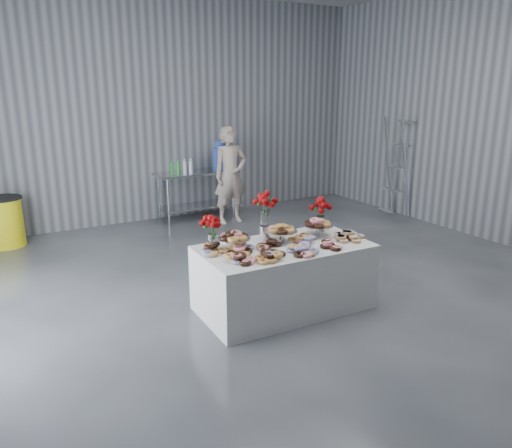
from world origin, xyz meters
The scene contains 17 objects.
ground centered at (0.00, 0.00, 0.00)m, with size 9.00×9.00×0.00m, color #35373C.
room_walls centered at (-0.27, 0.07, 2.64)m, with size 8.04×9.04×4.02m.
display_table centered at (-0.29, 0.04, 0.38)m, with size 1.90×1.00×0.75m, color silver.
prep_table centered at (0.40, 4.10, 0.62)m, with size 1.50×0.60×0.90m.
donut_mounds centered at (-0.29, -0.01, 0.80)m, with size 1.80×0.80×0.09m, color #B97443, non-canonical shape.
cake_stand_left centered at (-0.84, 0.20, 0.89)m, with size 0.36×0.36×0.17m.
cake_stand_mid centered at (-0.24, 0.18, 0.89)m, with size 0.36×0.36×0.17m.
cake_stand_right centered at (0.26, 0.17, 0.89)m, with size 0.36×0.36×0.17m.
danish_pile centered at (0.45, -0.14, 0.81)m, with size 0.48×0.48×0.11m, color silver, non-canonical shape.
bouquet_left centered at (-1.03, 0.31, 1.05)m, with size 0.26×0.26×0.42m.
bouquet_right centered at (0.42, 0.31, 1.05)m, with size 0.26×0.26×0.42m.
bouquet_center centered at (-0.33, 0.39, 1.13)m, with size 0.26×0.26×0.57m.
water_jug centered at (0.90, 4.10, 1.15)m, with size 0.28×0.28×0.55m.
drink_bottles centered at (0.08, 4.00, 1.04)m, with size 0.54×0.08×0.27m, color #268C33, non-canonical shape.
person centered at (0.85, 3.57, 0.88)m, with size 0.64×0.42×1.75m, color #CC8C93.
trash_barrel centered at (-2.86, 4.10, 0.39)m, with size 0.61×0.61×0.78m.
stepladder centered at (3.75, 2.38, 0.95)m, with size 0.24×0.48×1.89m, color silver, non-canonical shape.
Camera 1 is at (-3.19, -4.36, 2.51)m, focal length 35.00 mm.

